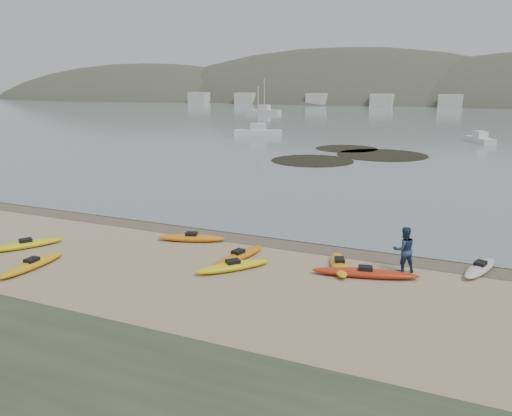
% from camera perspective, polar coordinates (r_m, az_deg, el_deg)
% --- Properties ---
extents(ground, '(600.00, 600.00, 0.00)m').
position_cam_1_polar(ground, '(25.53, 0.00, -3.26)').
color(ground, tan).
rests_on(ground, ground).
extents(wet_sand, '(60.00, 60.00, 0.00)m').
position_cam_1_polar(wet_sand, '(25.27, -0.27, -3.44)').
color(wet_sand, brown).
rests_on(wet_sand, ground).
extents(water, '(1200.00, 1200.00, 0.00)m').
position_cam_1_polar(water, '(322.57, 22.32, 11.79)').
color(water, slate).
rests_on(water, ground).
extents(kayaks, '(21.81, 10.36, 0.34)m').
position_cam_1_polar(kayaks, '(21.91, -2.85, -5.82)').
color(kayaks, gold).
rests_on(kayaks, ground).
extents(person_east, '(1.18, 1.11, 1.93)m').
position_cam_1_polar(person_east, '(21.48, 16.55, -4.57)').
color(person_east, navy).
rests_on(person_east, ground).
extents(kelp_mats, '(14.70, 18.28, 0.04)m').
position_cam_1_polar(kelp_mats, '(55.04, 10.91, 5.96)').
color(kelp_mats, black).
rests_on(kelp_mats, water).
extents(moored_boats, '(103.81, 68.15, 1.25)m').
position_cam_1_polar(moored_boats, '(104.46, 23.96, 9.09)').
color(moored_boats, silver).
rests_on(moored_boats, ground).
extents(far_town, '(199.00, 5.00, 4.00)m').
position_cam_1_polar(far_town, '(167.47, 22.72, 11.17)').
color(far_town, beige).
rests_on(far_town, ground).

